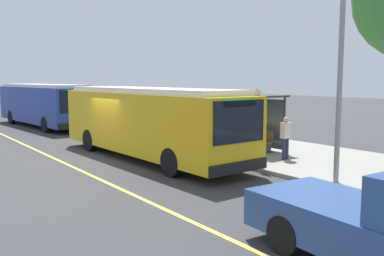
{
  "coord_description": "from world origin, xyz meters",
  "views": [
    {
      "loc": [
        16.34,
        -7.81,
        3.32
      ],
      "look_at": [
        4.21,
        1.13,
        1.55
      ],
      "focal_mm": 39.22,
      "sensor_mm": 36.0,
      "label": 1
    }
  ],
  "objects_px": {
    "transit_bus_main": "(148,120)",
    "pedestrian_commuter": "(286,135)",
    "route_sign_post": "(256,116)",
    "waiting_bench": "(257,140)",
    "transit_bus_second": "(43,103)"
  },
  "relations": [
    {
      "from": "transit_bus_main",
      "to": "transit_bus_second",
      "type": "xyz_separation_m",
      "value": [
        -14.62,
        0.15,
        0.0
      ]
    },
    {
      "from": "transit_bus_second",
      "to": "route_sign_post",
      "type": "distance_m",
      "value": 18.71
    },
    {
      "from": "transit_bus_main",
      "to": "route_sign_post",
      "type": "bearing_deg",
      "value": 30.18
    },
    {
      "from": "transit_bus_second",
      "to": "route_sign_post",
      "type": "relative_size",
      "value": 3.98
    },
    {
      "from": "transit_bus_main",
      "to": "pedestrian_commuter",
      "type": "bearing_deg",
      "value": 43.03
    },
    {
      "from": "transit_bus_second",
      "to": "pedestrian_commuter",
      "type": "distance_m",
      "value": 19.07
    },
    {
      "from": "route_sign_post",
      "to": "pedestrian_commuter",
      "type": "height_order",
      "value": "route_sign_post"
    },
    {
      "from": "transit_bus_main",
      "to": "pedestrian_commuter",
      "type": "relative_size",
      "value": 6.45
    },
    {
      "from": "route_sign_post",
      "to": "transit_bus_main",
      "type": "bearing_deg",
      "value": -149.82
    },
    {
      "from": "pedestrian_commuter",
      "to": "transit_bus_main",
      "type": "bearing_deg",
      "value": -136.97
    },
    {
      "from": "waiting_bench",
      "to": "pedestrian_commuter",
      "type": "height_order",
      "value": "pedestrian_commuter"
    },
    {
      "from": "waiting_bench",
      "to": "route_sign_post",
      "type": "bearing_deg",
      "value": -45.63
    },
    {
      "from": "waiting_bench",
      "to": "route_sign_post",
      "type": "relative_size",
      "value": 0.57
    },
    {
      "from": "transit_bus_second",
      "to": "waiting_bench",
      "type": "relative_size",
      "value": 6.96
    },
    {
      "from": "waiting_bench",
      "to": "pedestrian_commuter",
      "type": "distance_m",
      "value": 2.24
    }
  ]
}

